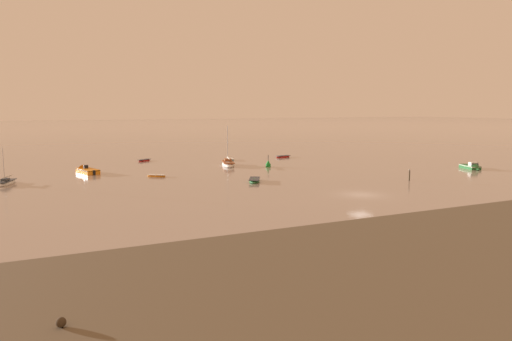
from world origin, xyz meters
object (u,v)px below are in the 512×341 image
Objects in this scene: motorboat_moored_0 at (472,168)px; motorboat_moored_1 at (86,171)px; rowboat_moored_0 at (231,160)px; channel_buoy at (268,164)px; sailboat_moored_0 at (228,164)px; rowboat_moored_1 at (254,180)px; rowboat_moored_2 at (144,160)px; rowboat_moored_3 at (283,157)px; mooring_post_near at (409,175)px; rowboat_moored_4 at (156,176)px; sailboat_moored_1 at (6,183)px.

motorboat_moored_1 is (-60.85, 23.64, -0.01)m from motorboat_moored_0.
channel_buoy is at bearing -154.67° from rowboat_moored_0.
motorboat_moored_1 reaches higher than rowboat_moored_0.
sailboat_moored_0 reaches higher than channel_buoy.
rowboat_moored_2 is at bearing 42.32° from rowboat_moored_1.
rowboat_moored_3 is (19.66, 27.69, -0.03)m from rowboat_moored_1.
motorboat_moored_1 is 41.27m from rowboat_moored_3.
motorboat_moored_0 is 65.29m from motorboat_moored_1.
mooring_post_near is at bearing -84.70° from rowboat_moored_1.
sailboat_moored_0 is at bearing -108.45° from motorboat_moored_1.
rowboat_moored_0 reaches higher than rowboat_moored_2.
rowboat_moored_4 is 1.61× the size of mooring_post_near.
rowboat_moored_0 is 12.86m from channel_buoy.
mooring_post_near is (20.85, -8.61, 0.61)m from rowboat_moored_1.
rowboat_moored_2 is at bearing -59.11° from motorboat_moored_1.
mooring_post_near is at bearing -132.21° from sailboat_moored_0.
rowboat_moored_2 is at bearing 150.83° from sailboat_moored_1.
sailboat_moored_0 is 32.72m from mooring_post_near.
rowboat_moored_2 is (-8.67, 33.36, -0.05)m from rowboat_moored_1.
sailboat_moored_1 is (-23.38, -20.87, 0.10)m from rowboat_moored_2.
rowboat_moored_3 is 36.33m from mooring_post_near.
rowboat_moored_3 is 16.45m from channel_buoy.
motorboat_moored_1 is at bearing -2.04° from rowboat_moored_3.
rowboat_moored_0 is 42.20m from sailboat_moored_1.
rowboat_moored_1 is 40.07m from motorboat_moored_0.
motorboat_moored_0 is 2.82× the size of mooring_post_near.
channel_buoy reaches higher than motorboat_moored_1.
rowboat_moored_3 is 2.02× the size of mooring_post_near.
motorboat_moored_0 reaches higher than rowboat_moored_1.
mooring_post_near reaches higher than rowboat_moored_2.
rowboat_moored_0 is at bearing 76.52° from rowboat_moored_4.
sailboat_moored_1 is 2.91× the size of mooring_post_near.
mooring_post_near is at bearing -140.71° from motorboat_moored_1.
sailboat_moored_1 is (-71.98, 15.91, -0.05)m from motorboat_moored_0.
sailboat_moored_0 is 1.43× the size of sailboat_moored_1.
mooring_post_near is at bearing 79.40° from rowboat_moored_3.
channel_buoy reaches higher than motorboat_moored_0.
rowboat_moored_4 is (-18.97, -16.40, -0.02)m from rowboat_moored_0.
sailboat_moored_0 is at bearing -86.35° from rowboat_moored_2.
motorboat_moored_0 is 19.78m from mooring_post_near.
sailboat_moored_0 is 1.23× the size of motorboat_moored_1.
rowboat_moored_1 is 1.19× the size of rowboat_moored_3.
mooring_post_near is (13.40, -35.98, 0.64)m from rowboat_moored_0.
motorboat_moored_0 is 37.12m from rowboat_moored_3.
motorboat_moored_0 is 1.39× the size of rowboat_moored_3.
motorboat_moored_0 is 35.34m from channel_buoy.
sailboat_moored_0 is (3.63, 19.21, 0.15)m from rowboat_moored_1.
rowboat_moored_1 is at bearing -123.11° from channel_buoy.
sailboat_moored_1 reaches higher than rowboat_moored_3.
rowboat_moored_0 is at bearing 99.60° from channel_buoy.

